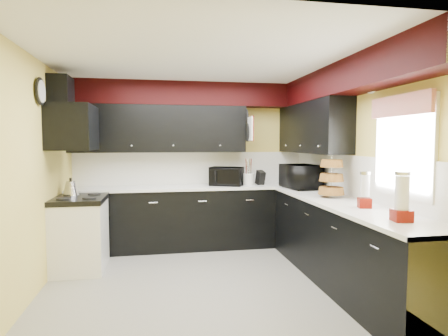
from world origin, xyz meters
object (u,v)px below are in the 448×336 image
object	(u,v)px
toaster_oven	(227,176)
microwave	(301,177)
kettle	(71,188)
knife_block	(260,178)
utensil_crock	(248,179)

from	to	relation	value
toaster_oven	microwave	distance (m)	1.13
toaster_oven	kettle	world-z (taller)	toaster_oven
microwave	knife_block	world-z (taller)	microwave
utensil_crock	knife_block	bearing A→B (deg)	7.02
microwave	utensil_crock	world-z (taller)	microwave
knife_block	toaster_oven	bearing A→B (deg)	166.31
kettle	microwave	bearing A→B (deg)	-0.26
knife_block	kettle	world-z (taller)	knife_block
microwave	knife_block	distance (m)	0.70
microwave	kettle	xyz separation A→B (m)	(-3.13, 0.01, -0.10)
utensil_crock	knife_block	size ratio (longest dim) A/B	0.84
knife_block	kettle	size ratio (longest dim) A/B	1.09
microwave	kettle	bearing A→B (deg)	83.33
toaster_oven	microwave	xyz separation A→B (m)	(0.99, -0.54, 0.03)
toaster_oven	knife_block	size ratio (longest dim) A/B	2.23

